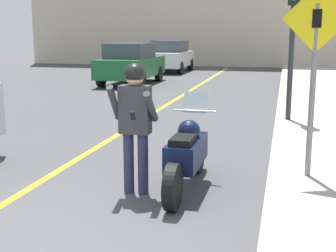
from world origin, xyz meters
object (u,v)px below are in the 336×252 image
object	(u,v)px
parked_car_green	(131,63)
parked_car_white	(170,56)
person_biker	(135,115)
crossing_sign	(314,63)
traffic_light	(293,16)
motorcycle	(187,154)

from	to	relation	value
parked_car_green	parked_car_white	size ratio (longest dim) A/B	1.00
person_biker	crossing_sign	distance (m)	2.50
person_biker	parked_car_green	size ratio (longest dim) A/B	0.42
person_biker	parked_car_green	world-z (taller)	person_biker
person_biker	traffic_light	size ratio (longest dim) A/B	0.53
person_biker	crossing_sign	world-z (taller)	crossing_sign
parked_car_green	motorcycle	bearing A→B (deg)	-68.23
parked_car_white	person_biker	bearing A→B (deg)	-77.58
parked_car_green	parked_car_white	xyz separation A→B (m)	(0.17, 6.13, 0.00)
crossing_sign	parked_car_white	distance (m)	19.13
motorcycle	parked_car_white	distance (m)	19.15
crossing_sign	motorcycle	bearing A→B (deg)	-161.63
motorcycle	crossing_sign	xyz separation A→B (m)	(1.63, 0.54, 1.23)
crossing_sign	traffic_light	distance (m)	4.43
crossing_sign	person_biker	bearing A→B (deg)	-158.59
traffic_light	parked_car_white	distance (m)	15.05
motorcycle	traffic_light	size ratio (longest dim) A/B	0.66
parked_car_green	parked_car_white	distance (m)	6.14
crossing_sign	parked_car_white	bearing A→B (deg)	109.60
traffic_light	parked_car_green	size ratio (longest dim) A/B	0.79
motorcycle	crossing_sign	size ratio (longest dim) A/B	0.84
person_biker	motorcycle	bearing A→B (deg)	28.75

